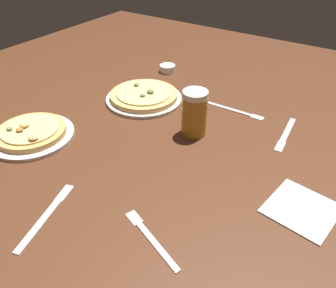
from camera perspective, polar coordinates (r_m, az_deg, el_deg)
ground_plane at (r=1.05m, az=0.00°, el=-1.56°), size 2.40×2.40×0.03m
pizza_plate_near at (r=1.17m, az=-22.11°, el=1.69°), size 0.27×0.27×0.05m
pizza_plate_far at (r=1.30m, az=-4.09°, el=8.03°), size 0.29×0.29×0.05m
beer_mug_dark at (r=1.08m, az=4.43°, el=5.29°), size 0.11×0.12×0.15m
ramekin_sauce at (r=1.55m, az=-0.09°, el=12.65°), size 0.07×0.07×0.03m
napkin_folded at (r=0.91m, az=21.67°, el=-10.10°), size 0.18×0.18×0.01m
fork_left at (r=0.79m, az=-3.00°, el=-15.44°), size 0.19×0.09×0.01m
knife_right at (r=1.17m, az=19.29°, el=1.65°), size 0.04×0.22×0.01m
fork_spare at (r=1.26m, az=11.09°, el=5.67°), size 0.24×0.03×0.01m
knife_spare at (r=0.88m, az=-19.88°, el=-11.22°), size 0.09×0.22×0.01m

